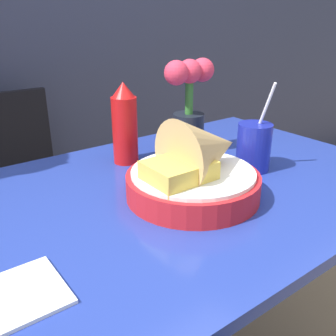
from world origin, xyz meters
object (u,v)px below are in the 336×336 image
ketchup_bottle (125,125)px  chair_far_window (12,189)px  drink_cup (254,148)px  food_basket (198,169)px  flower_vase (189,104)px

ketchup_bottle → chair_far_window: bearing=105.6°
ketchup_bottle → drink_cup: drink_cup is taller
food_basket → flower_vase: 0.27m
flower_vase → ketchup_bottle: bearing=166.4°
ketchup_bottle → drink_cup: bearing=-45.8°
chair_far_window → drink_cup: (0.39, -0.82, 0.32)m
ketchup_bottle → drink_cup: 0.32m
ketchup_bottle → flower_vase: (0.17, -0.04, 0.04)m
chair_far_window → flower_vase: bearing=-61.9°
chair_far_window → food_basket: bearing=-77.7°
chair_far_window → ketchup_bottle: bearing=-74.4°
ketchup_bottle → drink_cup: size_ratio=0.95×
food_basket → drink_cup: (0.20, 0.03, -0.01)m
food_basket → flower_vase: flower_vase is taller
chair_far_window → drink_cup: 0.96m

